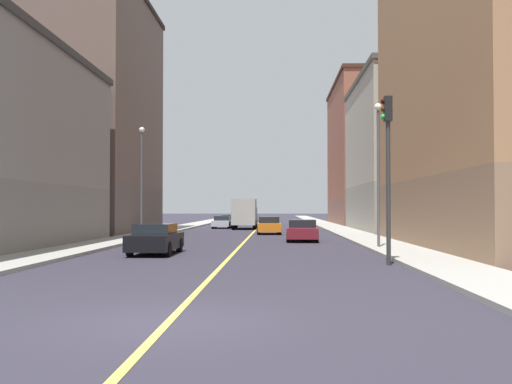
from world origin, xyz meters
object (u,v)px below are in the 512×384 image
Objects in this scene: traffic_light_left_near at (388,156)px; street_lamp_right_near at (142,170)px; building_left_far at (368,154)px; building_right_midblock at (95,113)px; car_orange at (269,225)px; car_maroon at (302,231)px; street_lamp_left_near at (378,160)px; box_truck at (245,213)px; car_black at (156,239)px; building_left_near at (494,10)px; car_green at (229,220)px; building_left_mid at (404,155)px; car_silver at (222,222)px.

traffic_light_left_near is 0.84× the size of street_lamp_right_near.
building_left_far is 35.98m from building_right_midblock.
car_orange is at bearing -114.01° from building_left_far.
building_left_far is 3.43× the size of traffic_light_left_near.
building_left_far reaches higher than car_maroon.
box_truck is at bearing 106.01° from street_lamp_left_near.
car_black is at bearing -66.68° from building_right_midblock.
building_left_near reaches higher than car_maroon.
traffic_light_left_near is at bearing -127.98° from building_left_near.
building_left_far is 3.19× the size of box_truck.
street_lamp_right_near reaches higher than car_orange.
car_maroon is (16.64, -11.95, -9.23)m from building_right_midblock.
building_left_near is at bearing -90.00° from building_left_far.
building_left_far reaches higher than car_green.
building_left_mid is at bearing 77.10° from traffic_light_left_near.
building_left_near is 3.35× the size of street_lamp_right_near.
building_right_midblock is 26.11m from car_black.
building_left_near is 1.17× the size of building_left_far.
building_left_far is 44.46m from street_lamp_left_near.
street_lamp_right_near is at bearing 145.57° from street_lamp_left_near.
box_truck is at bearing 102.83° from car_orange.
building_left_near is 42.85m from building_left_far.
building_left_near is 32.43m from box_truck.
box_truck is at bearing -132.41° from building_left_far.
car_maroon is at bearing 147.29° from building_left_near.
street_lamp_left_near is 1.80× the size of car_green.
street_lamp_left_near reaches higher than car_maroon.
street_lamp_left_near reaches higher than car_green.
car_silver is (3.44, 20.76, -3.94)m from street_lamp_right_near.
car_silver is at bearing 109.10° from street_lamp_left_near.
car_black is 12.59m from car_maroon.
building_left_near reaches higher than car_orange.
street_lamp_right_near is at bearing -99.42° from car_silver.
car_green is 10.16m from box_truck.
building_right_midblock is 4.64× the size of car_orange.
street_lamp_right_near is (-12.92, 17.59, 0.60)m from traffic_light_left_near.
box_truck is (-14.24, -15.59, -7.12)m from building_left_far.
box_truck is at bearing -40.88° from car_silver.
traffic_light_left_near is 11.04m from car_black.
street_lamp_left_near is 8.90m from car_maroon.
traffic_light_left_near is 39.64m from car_silver.
box_truck is (2.31, -9.85, 0.92)m from car_green.
building_left_near is at bearing -90.00° from building_left_mid.
street_lamp_left_near is (-6.13, -43.84, -4.21)m from building_left_far.
traffic_light_left_near is 1.36× the size of car_black.
building_left_far is 1.06× the size of building_right_midblock.
box_truck is at bearing 160.49° from building_left_mid.
box_truck is at bearing 117.71° from building_left_near.
car_orange is (14.44, -1.82, -9.20)m from building_right_midblock.
car_green is 0.93× the size of car_orange.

